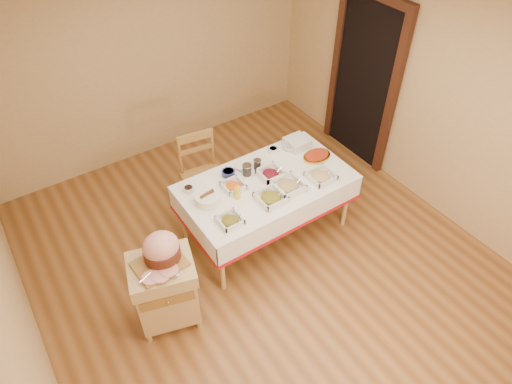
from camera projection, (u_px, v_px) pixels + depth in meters
room_shell at (259, 167)px, 4.15m from camera, size 5.00×5.00×5.00m
doorway at (364, 79)px, 5.73m from camera, size 0.09×1.10×2.20m
dining_table at (266, 193)px, 4.93m from camera, size 1.82×1.02×0.76m
butcher_cart at (165, 289)px, 4.18m from camera, size 0.68×0.62×0.81m
dining_chair at (203, 176)px, 5.25m from camera, size 0.52×0.50×1.03m
ham_on_board at (161, 250)px, 3.89m from camera, size 0.45×0.43×0.30m
serving_dish_a at (230, 221)px, 4.36m from camera, size 0.22×0.22×0.10m
serving_dish_b at (271, 198)px, 4.59m from camera, size 0.27×0.27×0.11m
serving_dish_c at (288, 186)px, 4.71m from camera, size 0.29×0.29×0.12m
serving_dish_d at (321, 176)px, 4.84m from camera, size 0.26×0.26×0.10m
serving_dish_e at (233, 186)px, 4.72m from camera, size 0.22×0.21×0.10m
serving_dish_f at (271, 174)px, 4.86m from camera, size 0.25×0.24×0.12m
small_bowl_left at (189, 189)px, 4.70m from camera, size 0.11×0.11×0.05m
small_bowl_mid at (228, 173)px, 4.88m from camera, size 0.14×0.14×0.06m
small_bowl_right at (273, 150)px, 5.18m from camera, size 0.11×0.11×0.05m
bowl_white_imported at (241, 167)px, 4.97m from camera, size 0.18×0.18×0.03m
bowl_small_imported at (290, 147)px, 5.23m from camera, size 0.20×0.20×0.05m
preserve_jar_left at (247, 170)px, 4.87m from camera, size 0.10×0.10×0.13m
preserve_jar_right at (257, 164)px, 4.96m from camera, size 0.09×0.09×0.11m
mustard_bottle at (238, 192)px, 4.58m from camera, size 0.06×0.06×0.18m
bread_basket at (208, 198)px, 4.56m from camera, size 0.26×0.26×0.12m
plate_stack at (297, 143)px, 5.24m from camera, size 0.25×0.25×0.11m
brass_platter at (317, 156)px, 5.11m from camera, size 0.34×0.24×0.04m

